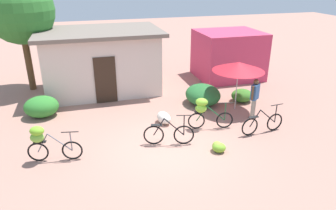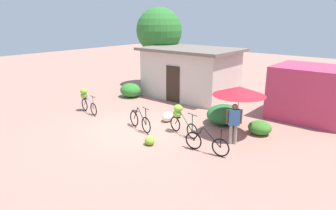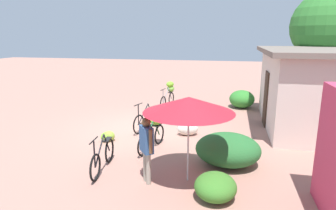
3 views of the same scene
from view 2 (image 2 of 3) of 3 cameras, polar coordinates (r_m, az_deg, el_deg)
The scene contains 15 objects.
ground_plane at distance 12.44m, azimuth -6.24°, elevation -4.82°, with size 60.00×60.00×0.00m, color #A27364.
building_low at distance 17.42m, azimuth 4.32°, elevation 6.33°, with size 5.47×3.73×2.84m.
shop_pink at distance 15.02m, azimuth 25.81°, elevation 2.16°, with size 3.20×2.80×2.41m, color #C9375A.
tree_behind_building at distance 19.99m, azimuth -1.70°, elevation 14.11°, with size 3.00×3.00×5.19m.
hedge_bush_front_left at distance 17.52m, azimuth -7.23°, elevation 2.85°, with size 1.30×1.15×0.81m, color #307D2D.
hedge_bush_front_right at distance 13.24m, azimuth 10.75°, elevation -1.76°, with size 1.45×1.68×0.83m, color #276830.
hedge_bush_mid at distance 12.42m, azimuth 17.29°, elevation -4.19°, with size 0.93×0.87×0.55m, color #397A29.
market_umbrella at distance 11.64m, azimuth 13.59°, elevation 2.66°, with size 2.05×2.05×1.99m.
bicycle_leftmost at distance 15.10m, azimuth -15.61°, elevation 1.31°, with size 1.59×0.47×1.16m.
bicycle_near_pile at distance 12.37m, azimuth -5.44°, elevation -3.09°, with size 1.61×0.47×1.05m.
bicycle_center_loaded at distance 11.83m, azimuth 2.26°, elevation -2.16°, with size 1.61×0.54×1.17m.
bicycle_by_shop at distance 10.33m, azimuth 7.48°, elevation -7.31°, with size 1.68×0.23×1.00m.
banana_pile_on_ground at distance 10.98m, azimuth -3.53°, elevation -6.83°, with size 0.54×0.52×0.33m.
produce_sack at distance 13.34m, azimuth -0.03°, elevation -2.22°, with size 0.70×0.44×0.44m, color silver.
person_vendor at distance 10.98m, azimuth 12.62°, elevation -2.85°, with size 0.48×0.40×1.55m.
Camera 2 is at (8.35, -8.04, 4.50)m, focal length 31.58 mm.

